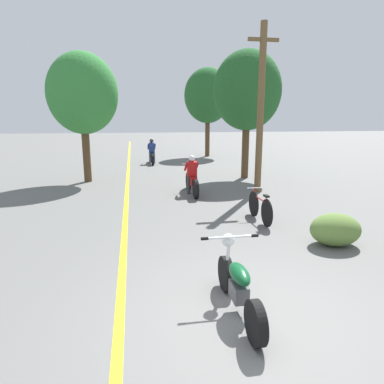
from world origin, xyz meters
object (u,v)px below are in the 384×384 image
Objects in this scene: utility_pole at (261,108)px; roadside_tree_right_far at (208,96)px; roadside_tree_left at (83,94)px; motorcycle_rider_far at (152,154)px; motorcycle_rider_lead at (192,179)px; roadside_tree_right_near at (247,91)px; bicycle_parked at (260,207)px; motorcycle_foreground at (238,285)px.

roadside_tree_right_far is (0.73, 12.08, 1.13)m from utility_pole.
utility_pole is at bearing -26.50° from roadside_tree_left.
utility_pole is at bearing -68.50° from motorcycle_rider_far.
motorcycle_rider_far is (-0.94, 8.63, 0.03)m from motorcycle_rider_lead.
utility_pole reaches higher than motorcycle_rider_lead.
roadside_tree_left is at bearing 178.23° from roadside_tree_right_near.
roadside_tree_right_near is 1.05× the size of roadside_tree_left.
utility_pole is 4.64m from bicycle_parked.
motorcycle_rider_lead is at bearing -135.11° from roadside_tree_right_near.
motorcycle_foreground is at bearing -108.91° from roadside_tree_right_near.
motorcycle_rider_far is at bearing 96.24° from motorcycle_rider_lead.
motorcycle_rider_far is (-3.42, 8.68, -2.49)m from utility_pole.
bicycle_parked is at bearing -80.05° from motorcycle_rider_far.
roadside_tree_left reaches higher than motorcycle_rider_lead.
roadside_tree_right_far is at bearing 88.61° from roadside_tree_right_near.
motorcycle_foreground is at bearing -72.98° from roadside_tree_left.
motorcycle_rider_far is at bearing 124.76° from roadside_tree_right_near.
roadside_tree_right_far reaches higher than roadside_tree_left.
bicycle_parked is at bearing -52.51° from roadside_tree_left.
roadside_tree_left is 3.19× the size of bicycle_parked.
roadside_tree_right_far reaches higher than motorcycle_rider_lead.
roadside_tree_right_near is 2.54× the size of motorcycle_rider_lead.
utility_pole reaches higher than bicycle_parked.
roadside_tree_right_far reaches higher than utility_pole.
bicycle_parked is (-1.27, -3.58, -2.67)m from utility_pole.
roadside_tree_left is (-7.22, -8.84, -0.52)m from roadside_tree_right_far.
motorcycle_foreground is 1.15× the size of bicycle_parked.
bicycle_parked is (2.15, -12.26, -0.18)m from motorcycle_rider_far.
motorcycle_foreground is at bearing -114.79° from bicycle_parked.
roadside_tree_left is 11.87m from motorcycle_foreground.
roadside_tree_right_far is at bearing 39.39° from motorcycle_rider_far.
roadside_tree_right_far is 3.16× the size of motorcycle_foreground.
roadside_tree_right_near is at bearing -1.77° from roadside_tree_left.
roadside_tree_right_far is 12.97m from motorcycle_rider_lead.
roadside_tree_left is at bearing -119.51° from motorcycle_rider_far.
utility_pole is 1.11× the size of roadside_tree_left.
utility_pole is 3.08× the size of motorcycle_foreground.
roadside_tree_right_near is 3.35× the size of bicycle_parked.
roadside_tree_left is at bearing 107.02° from motorcycle_foreground.
motorcycle_foreground is (-3.88, -19.75, -3.77)m from roadside_tree_right_far.
utility_pole is 2.71× the size of motorcycle_rider_far.
utility_pole is at bearing 70.47° from bicycle_parked.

